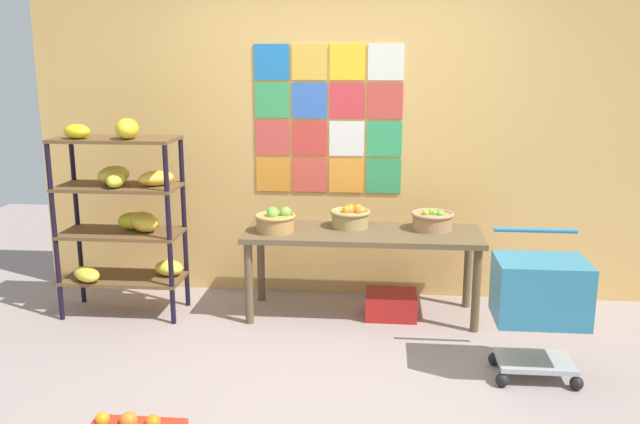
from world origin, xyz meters
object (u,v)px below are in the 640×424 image
object	(u,v)px
fruit_basket_back_left	(351,216)
produce_crate_under_table	(391,305)
display_table	(362,241)
fruit_basket_centre	(275,221)
banana_shelf_unit	(125,207)
shopping_cart	(540,295)
fruit_basket_left	(432,220)

from	to	relation	value
fruit_basket_back_left	produce_crate_under_table	size ratio (longest dim) A/B	0.80
display_table	fruit_basket_centre	xyz separation A→B (m)	(-0.63, -0.07, 0.16)
display_table	fruit_basket_centre	bearing A→B (deg)	-173.89
banana_shelf_unit	shopping_cart	bearing A→B (deg)	-15.76
fruit_basket_back_left	fruit_basket_centre	size ratio (longest dim) A/B	1.01
fruit_basket_back_left	produce_crate_under_table	distance (m)	0.72
fruit_basket_centre	fruit_basket_left	bearing A→B (deg)	8.26
banana_shelf_unit	fruit_basket_back_left	world-z (taller)	banana_shelf_unit
produce_crate_under_table	banana_shelf_unit	bearing A→B (deg)	-177.00
produce_crate_under_table	fruit_basket_left	bearing A→B (deg)	21.85
banana_shelf_unit	shopping_cart	distance (m)	2.93
fruit_basket_back_left	banana_shelf_unit	bearing A→B (deg)	-171.71
banana_shelf_unit	produce_crate_under_table	xyz separation A→B (m)	(1.95, 0.10, -0.72)
banana_shelf_unit	display_table	distance (m)	1.76
fruit_basket_back_left	shopping_cart	world-z (taller)	shopping_cart
fruit_basket_left	fruit_basket_centre	size ratio (longest dim) A/B	1.06
banana_shelf_unit	fruit_basket_back_left	xyz separation A→B (m)	(1.64, 0.24, -0.09)
fruit_basket_left	fruit_basket_centre	xyz separation A→B (m)	(-1.14, -0.17, 0.01)
fruit_basket_left	produce_crate_under_table	bearing A→B (deg)	-158.15
fruit_basket_back_left	fruit_basket_left	size ratio (longest dim) A/B	0.96
shopping_cart	display_table	bearing A→B (deg)	146.15
fruit_basket_left	shopping_cart	size ratio (longest dim) A/B	0.36
display_table	fruit_basket_back_left	bearing A→B (deg)	128.15
produce_crate_under_table	shopping_cart	distance (m)	1.31
banana_shelf_unit	shopping_cart	xyz separation A→B (m)	(2.81, -0.79, -0.30)
banana_shelf_unit	display_table	bearing A→B (deg)	3.97
produce_crate_under_table	fruit_basket_back_left	bearing A→B (deg)	156.38
shopping_cart	fruit_basket_left	bearing A→B (deg)	125.68
display_table	banana_shelf_unit	bearing A→B (deg)	-176.03
produce_crate_under_table	display_table	bearing A→B (deg)	175.28
fruit_basket_centre	produce_crate_under_table	world-z (taller)	fruit_basket_centre
fruit_basket_back_left	fruit_basket_centre	xyz separation A→B (m)	(-0.54, -0.19, -0.00)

